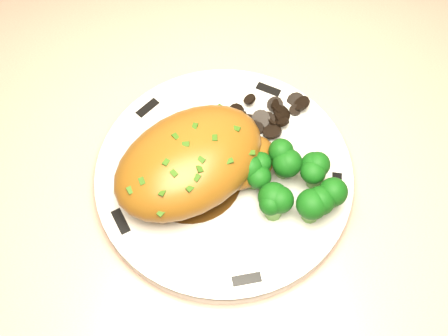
{
  "coord_description": "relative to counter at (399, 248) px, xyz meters",
  "views": [
    {
      "loc": [
        -0.52,
        1.31,
        1.5
      ],
      "look_at": [
        -0.5,
        1.61,
        0.95
      ],
      "focal_mm": 45.0,
      "sensor_mm": 36.0,
      "label": 1
    }
  ],
  "objects": [
    {
      "name": "gravy_pool",
      "position": [
        -0.38,
        -0.07,
        0.48
      ],
      "size": [
        0.12,
        0.12,
        0.0
      ],
      "primitive_type": "cylinder",
      "color": "#3E240B",
      "rests_on": "plate"
    },
    {
      "name": "rim_accent_2",
      "position": [
        -0.46,
        -0.12,
        0.48
      ],
      "size": [
        0.02,
        0.03,
        0.0
      ],
      "primitive_type": "cube",
      "rotation": [
        0.0,
        0.0,
        5.14
      ],
      "color": "black",
      "rests_on": "plate"
    },
    {
      "name": "chicken_breast",
      "position": [
        -0.38,
        -0.07,
        0.51
      ],
      "size": [
        0.21,
        0.19,
        0.07
      ],
      "rotation": [
        0.0,
        0.0,
        0.56
      ],
      "color": "brown",
      "rests_on": "plate"
    },
    {
      "name": "mushroom_pile",
      "position": [
        -0.29,
        -0.01,
        0.48
      ],
      "size": [
        0.08,
        0.06,
        0.02
      ],
      "color": "black",
      "rests_on": "plate"
    },
    {
      "name": "counter",
      "position": [
        0.0,
        0.0,
        0.0
      ],
      "size": [
        2.14,
        0.71,
        1.05
      ],
      "color": "brown",
      "rests_on": "ground"
    },
    {
      "name": "rim_accent_1",
      "position": [
        -0.43,
        0.03,
        0.48
      ],
      "size": [
        0.03,
        0.03,
        0.0
      ],
      "primitive_type": "cube",
      "rotation": [
        0.0,
        0.0,
        3.88
      ],
      "color": "black",
      "rests_on": "plate"
    },
    {
      "name": "rim_accent_4",
      "position": [
        -0.22,
        -0.09,
        0.48
      ],
      "size": [
        0.02,
        0.03,
        0.0
      ],
      "primitive_type": "cube",
      "rotation": [
        0.0,
        0.0,
        7.65
      ],
      "color": "black",
      "rests_on": "plate"
    },
    {
      "name": "rim_accent_3",
      "position": [
        -0.33,
        -0.19,
        0.48
      ],
      "size": [
        0.03,
        0.01,
        0.0
      ],
      "primitive_type": "cube",
      "rotation": [
        0.0,
        0.0,
        6.4
      ],
      "color": "black",
      "rests_on": "plate"
    },
    {
      "name": "broccoli_florets",
      "position": [
        -0.27,
        -0.1,
        0.5
      ],
      "size": [
        0.11,
        0.08,
        0.04
      ],
      "rotation": [
        0.0,
        0.0,
        0.34
      ],
      "color": "#538B3A",
      "rests_on": "plate"
    },
    {
      "name": "rim_accent_0",
      "position": [
        -0.28,
        0.04,
        0.48
      ],
      "size": [
        0.03,
        0.02,
        0.0
      ],
      "primitive_type": "cube",
      "rotation": [
        0.0,
        0.0,
        2.63
      ],
      "color": "black",
      "rests_on": "plate"
    },
    {
      "name": "plate",
      "position": [
        -0.35,
        -0.06,
        0.47
      ],
      "size": [
        0.33,
        0.33,
        0.02
      ],
      "primitive_type": "cylinder",
      "rotation": [
        0.0,
        0.0,
        0.14
      ],
      "color": "silver",
      "rests_on": "counter"
    }
  ]
}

